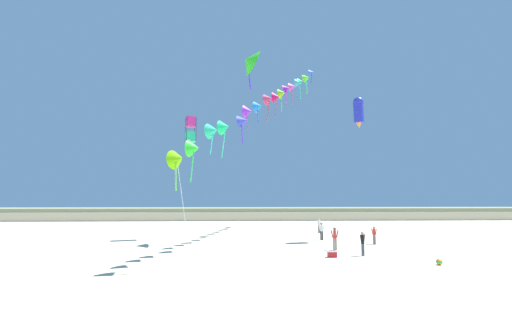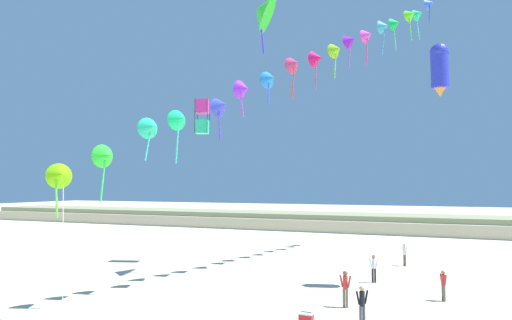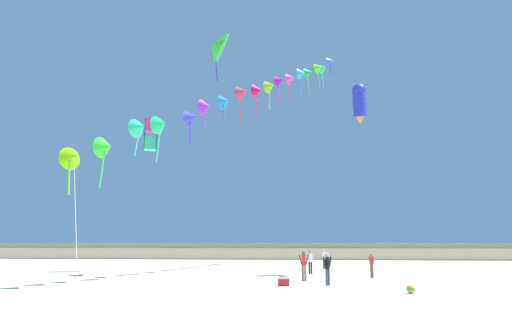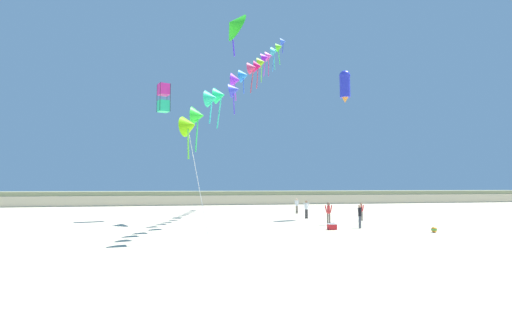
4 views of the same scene
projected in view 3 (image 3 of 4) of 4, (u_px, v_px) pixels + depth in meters
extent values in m
plane|color=beige|center=(192.00, 300.00, 17.39)|extent=(240.00, 240.00, 0.00)
cube|color=beige|center=(273.00, 253.00, 62.36)|extent=(120.00, 9.38, 1.44)
cube|color=gray|center=(273.00, 246.00, 62.52)|extent=(120.00, 7.98, 0.83)
cylinder|color=#726656|center=(371.00, 271.00, 28.46)|extent=(0.11, 0.11, 0.76)
cylinder|color=#726656|center=(373.00, 272.00, 28.34)|extent=(0.11, 0.11, 0.76)
cylinder|color=red|center=(371.00, 261.00, 28.52)|extent=(0.20, 0.20, 0.54)
cylinder|color=red|center=(369.00, 260.00, 28.67)|extent=(0.17, 0.19, 0.51)
cylinder|color=red|center=(373.00, 260.00, 28.38)|extent=(0.17, 0.19, 0.51)
sphere|color=#9E7051|center=(371.00, 255.00, 28.58)|extent=(0.21, 0.21, 0.21)
cylinder|color=#726656|center=(303.00, 273.00, 25.92)|extent=(0.12, 0.12, 0.85)
cylinder|color=#726656|center=(305.00, 273.00, 25.88)|extent=(0.12, 0.12, 0.85)
cylinder|color=red|center=(304.00, 260.00, 26.03)|extent=(0.23, 0.23, 0.61)
cylinder|color=red|center=(300.00, 259.00, 26.10)|extent=(0.21, 0.12, 0.58)
cylinder|color=red|center=(307.00, 260.00, 25.99)|extent=(0.21, 0.12, 0.58)
sphere|color=brown|center=(304.00, 253.00, 26.11)|extent=(0.23, 0.23, 0.23)
cylinder|color=black|center=(311.00, 268.00, 31.81)|extent=(0.12, 0.12, 0.82)
cylinder|color=black|center=(309.00, 268.00, 31.81)|extent=(0.12, 0.12, 0.82)
cylinder|color=white|center=(310.00, 258.00, 31.93)|extent=(0.22, 0.22, 0.58)
cylinder|color=white|center=(313.00, 257.00, 31.95)|extent=(0.20, 0.10, 0.55)
cylinder|color=white|center=(308.00, 257.00, 31.94)|extent=(0.20, 0.10, 0.55)
sphere|color=#9E7051|center=(310.00, 252.00, 32.01)|extent=(0.22, 0.22, 0.22)
cylinder|color=#474C56|center=(327.00, 277.00, 23.19)|extent=(0.12, 0.12, 0.82)
cylinder|color=#474C56|center=(329.00, 277.00, 23.27)|extent=(0.12, 0.12, 0.82)
cylinder|color=black|center=(327.00, 263.00, 23.36)|extent=(0.22, 0.22, 0.58)
cylinder|color=black|center=(324.00, 262.00, 23.27)|extent=(0.20, 0.19, 0.55)
cylinder|color=black|center=(330.00, 262.00, 23.47)|extent=(0.20, 0.19, 0.55)
sphere|color=tan|center=(327.00, 255.00, 23.43)|extent=(0.22, 0.22, 0.22)
cylinder|color=#726656|center=(324.00, 264.00, 37.99)|extent=(0.12, 0.12, 0.80)
cylinder|color=#726656|center=(325.00, 264.00, 37.88)|extent=(0.12, 0.12, 0.80)
cylinder|color=white|center=(324.00, 256.00, 38.06)|extent=(0.21, 0.21, 0.57)
cylinder|color=white|center=(322.00, 255.00, 38.21)|extent=(0.19, 0.19, 0.54)
cylinder|color=white|center=(326.00, 255.00, 37.93)|extent=(0.19, 0.19, 0.54)
sphere|color=beige|center=(324.00, 251.00, 38.13)|extent=(0.22, 0.22, 0.22)
cone|color=#77E20D|center=(73.00, 157.00, 21.40)|extent=(1.27, 1.36, 1.17)
cylinder|color=#66E539|center=(69.00, 178.00, 21.09)|extent=(0.12, 0.15, 1.58)
cone|color=#2DE931|center=(106.00, 147.00, 23.57)|extent=(1.01, 1.26, 1.10)
cylinder|color=#39E566|center=(102.00, 169.00, 23.23)|extent=(0.21, 0.17, 1.92)
cone|color=#25D798|center=(140.00, 127.00, 25.70)|extent=(1.20, 1.33, 1.15)
cylinder|color=#39E5D2|center=(137.00, 143.00, 25.40)|extent=(0.23, 0.25, 1.46)
cone|color=#1AEA7D|center=(161.00, 124.00, 27.22)|extent=(1.18, 1.33, 1.14)
cylinder|color=#39E5B4|center=(158.00, 145.00, 26.86)|extent=(0.33, 0.25, 2.10)
cone|color=blue|center=(192.00, 118.00, 29.32)|extent=(1.22, 1.34, 1.22)
cylinder|color=#5639E5|center=(190.00, 133.00, 29.00)|extent=(0.17, 0.11, 1.65)
cone|color=#942DE9|center=(206.00, 107.00, 31.50)|extent=(1.08, 1.29, 1.13)
cylinder|color=#C139E5|center=(204.00, 120.00, 31.20)|extent=(0.24, 0.23, 1.48)
cone|color=#2484E0|center=(225.00, 102.00, 33.27)|extent=(1.23, 1.34, 1.15)
cylinder|color=blue|center=(224.00, 113.00, 32.99)|extent=(0.12, 0.18, 1.39)
cone|color=#D53566|center=(243.00, 92.00, 34.97)|extent=(1.27, 1.37, 1.17)
cylinder|color=#E53944|center=(241.00, 108.00, 34.62)|extent=(0.30, 0.25, 2.09)
cone|color=#D4105C|center=(258.00, 91.00, 37.03)|extent=(1.06, 1.28, 1.11)
cylinder|color=#E53952|center=(257.00, 104.00, 36.69)|extent=(0.17, 0.26, 1.96)
cone|color=#82D01C|center=(270.00, 86.00, 39.16)|extent=(1.27, 1.36, 1.17)
cylinder|color=#71E539|center=(269.00, 99.00, 38.83)|extent=(0.15, 0.27, 1.89)
cone|color=purple|center=(280.00, 80.00, 40.83)|extent=(1.25, 1.35, 1.23)
cylinder|color=#D239E5|center=(279.00, 92.00, 40.50)|extent=(0.21, 0.20, 1.83)
cone|color=#EC44BB|center=(291.00, 78.00, 42.85)|extent=(1.20, 1.34, 1.18)
cylinder|color=#E5398A|center=(290.00, 91.00, 42.50)|extent=(0.15, 0.22, 2.12)
cone|color=#36A3BF|center=(302.00, 74.00, 44.76)|extent=(1.04, 1.28, 1.10)
cylinder|color=#3999E5|center=(301.00, 86.00, 44.40)|extent=(0.33, 0.22, 2.16)
cone|color=#0CC548|center=(309.00, 73.00, 46.89)|extent=(1.13, 1.31, 1.15)
cylinder|color=#39E59A|center=(308.00, 84.00, 46.54)|extent=(0.24, 0.13, 2.15)
cone|color=#5EEB22|center=(319.00, 68.00, 48.86)|extent=(1.34, 1.40, 1.21)
cylinder|color=#43E539|center=(319.00, 79.00, 48.50)|extent=(0.26, 0.18, 2.12)
cone|color=#21DE8B|center=(323.00, 68.00, 50.84)|extent=(1.32, 1.39, 1.19)
cylinder|color=#39E5C3|center=(323.00, 79.00, 50.48)|extent=(0.31, 0.20, 2.17)
cone|color=#3B68EC|center=(331.00, 62.00, 52.36)|extent=(1.12, 1.30, 1.18)
cylinder|color=#393CE5|center=(331.00, 69.00, 52.07)|extent=(0.16, 0.16, 1.43)
cylinder|color=silver|center=(76.00, 221.00, 20.58)|extent=(1.18, 1.01, 6.23)
cone|color=#36F024|center=(217.00, 47.00, 34.90)|extent=(2.53, 3.06, 2.76)
cone|color=#4B2DE5|center=(217.00, 47.00, 34.90)|extent=(1.44, 1.70, 1.54)
cylinder|color=#4B2DE5|center=(216.00, 66.00, 34.61)|extent=(0.34, 0.13, 2.39)
cylinder|color=#2A32C4|center=(359.00, 103.00, 33.31)|extent=(1.38, 1.38, 2.17)
sphere|color=#2A32C4|center=(359.00, 91.00, 33.49)|extent=(1.01, 1.01, 1.01)
cone|color=orange|center=(360.00, 119.00, 33.10)|extent=(1.23, 1.23, 0.77)
sphere|color=black|center=(359.00, 87.00, 33.54)|extent=(0.21, 0.21, 0.21)
cube|color=#29D78D|center=(150.00, 144.00, 36.83)|extent=(1.17, 1.17, 1.01)
cube|color=#E52D94|center=(151.00, 126.00, 37.10)|extent=(1.17, 1.17, 1.01)
cylinder|color=black|center=(156.00, 134.00, 36.61)|extent=(0.04, 0.04, 2.52)
cylinder|color=black|center=(156.00, 136.00, 37.50)|extent=(0.04, 0.04, 2.52)
cylinder|color=black|center=(145.00, 136.00, 37.31)|extent=(0.04, 0.04, 2.52)
cylinder|color=black|center=(145.00, 133.00, 36.42)|extent=(0.04, 0.04, 2.52)
cube|color=red|center=(284.00, 282.00, 23.05)|extent=(0.56, 0.40, 0.36)
cube|color=white|center=(284.00, 278.00, 23.09)|extent=(0.58, 0.41, 0.06)
cylinder|color=black|center=(284.00, 277.00, 23.10)|extent=(0.45, 0.03, 0.03)
sphere|color=orange|center=(411.00, 289.00, 19.66)|extent=(0.36, 0.36, 0.36)
cylinder|color=green|center=(411.00, 289.00, 19.66)|extent=(0.36, 0.36, 0.09)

